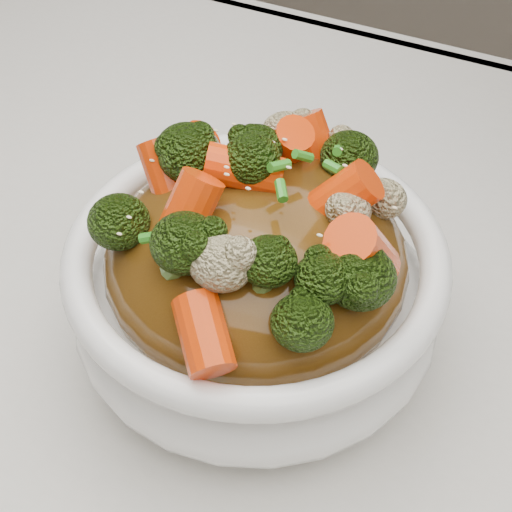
% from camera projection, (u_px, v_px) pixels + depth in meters
% --- Properties ---
extents(tablecloth, '(1.20, 0.80, 0.04)m').
position_uv_depth(tablecloth, '(221.00, 354.00, 0.52)').
color(tablecloth, silver).
rests_on(tablecloth, dining_table).
extents(bowl, '(0.28, 0.28, 0.09)m').
position_uv_depth(bowl, '(256.00, 294.00, 0.47)').
color(bowl, white).
rests_on(bowl, tablecloth).
extents(sauce_base, '(0.22, 0.22, 0.10)m').
position_uv_depth(sauce_base, '(256.00, 260.00, 0.45)').
color(sauce_base, '#4F300D').
rests_on(sauce_base, bowl).
extents(carrots, '(0.22, 0.22, 0.05)m').
position_uv_depth(carrots, '(256.00, 174.00, 0.40)').
color(carrots, '#EE3F07').
rests_on(carrots, sauce_base).
extents(broccoli, '(0.22, 0.22, 0.04)m').
position_uv_depth(broccoli, '(256.00, 176.00, 0.40)').
color(broccoli, black).
rests_on(broccoli, sauce_base).
extents(cauliflower, '(0.22, 0.22, 0.04)m').
position_uv_depth(cauliflower, '(256.00, 179.00, 0.40)').
color(cauliflower, '#C2B484').
rests_on(cauliflower, sauce_base).
extents(scallions, '(0.17, 0.17, 0.02)m').
position_uv_depth(scallions, '(256.00, 173.00, 0.40)').
color(scallions, '#2D8A20').
rests_on(scallions, sauce_base).
extents(sesame_seeds, '(0.20, 0.20, 0.01)m').
position_uv_depth(sesame_seeds, '(256.00, 173.00, 0.40)').
color(sesame_seeds, '#F7E3AF').
rests_on(sesame_seeds, sauce_base).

